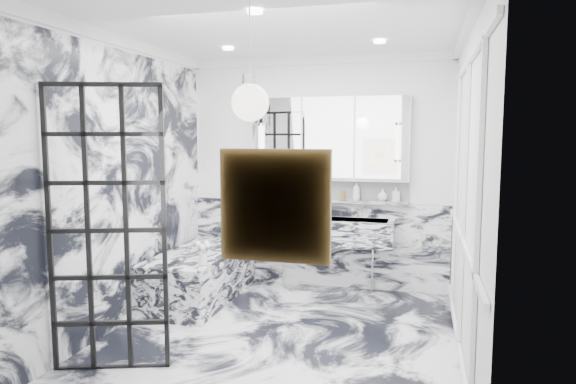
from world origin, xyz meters
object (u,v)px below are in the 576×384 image
(crittall_door, at_px, (107,231))
(mirror_cabinet, at_px, (329,139))
(bathtub, at_px, (200,275))
(trough_sink, at_px, (325,231))

(crittall_door, distance_m, mirror_cabinet, 3.01)
(crittall_door, xyz_separation_m, mirror_cabinet, (1.27, 2.64, 0.70))
(crittall_door, xyz_separation_m, bathtub, (-0.05, 1.81, -0.85))
(trough_sink, bearing_deg, crittall_door, -117.28)
(crittall_door, relative_size, bathtub, 1.36)
(crittall_door, height_order, mirror_cabinet, mirror_cabinet)
(trough_sink, bearing_deg, bathtub, -153.52)
(mirror_cabinet, bearing_deg, crittall_door, -115.76)
(bathtub, bearing_deg, trough_sink, 26.48)
(mirror_cabinet, distance_m, bathtub, 2.20)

